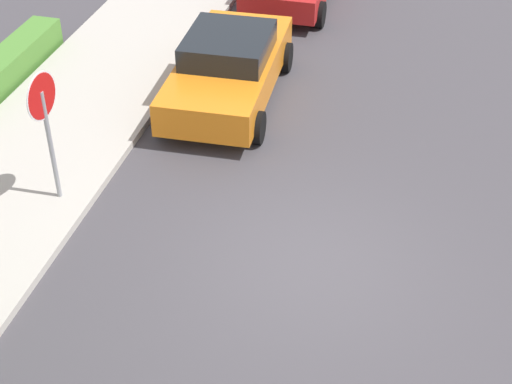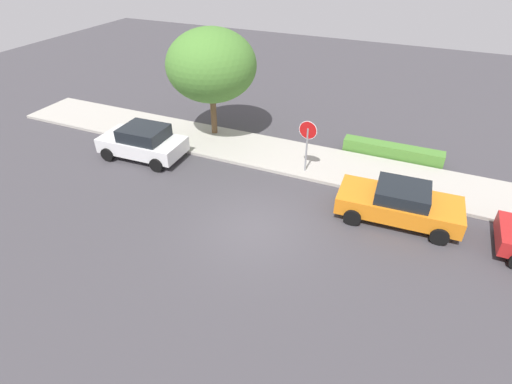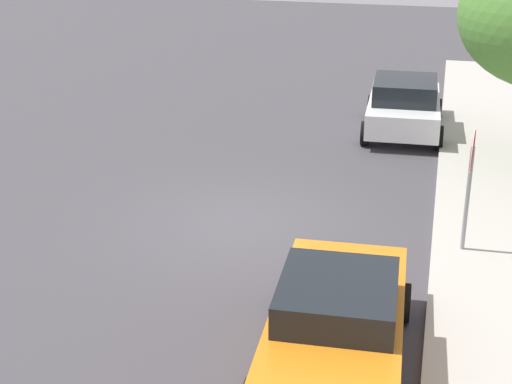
% 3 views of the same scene
% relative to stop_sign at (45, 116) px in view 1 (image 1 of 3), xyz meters
% --- Properties ---
extents(ground_plane, '(60.00, 60.00, 0.00)m').
position_rel_stop_sign_xyz_m(ground_plane, '(-0.45, -4.48, -1.72)').
color(ground_plane, '#423F44').
extents(stop_sign, '(0.80, 0.09, 2.49)m').
position_rel_stop_sign_xyz_m(stop_sign, '(0.00, 0.00, 0.00)').
color(stop_sign, gray).
rests_on(stop_sign, ground_plane).
extents(parked_car_orange, '(4.46, 2.23, 1.44)m').
position_rel_stop_sign_xyz_m(parked_car_orange, '(4.16, -1.80, -0.99)').
color(parked_car_orange, orange).
rests_on(parked_car_orange, ground_plane).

